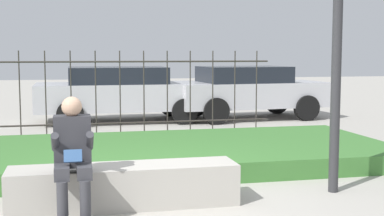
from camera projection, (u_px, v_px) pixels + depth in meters
The scene contains 8 objects.
ground_plane at pixel (158, 204), 6.08m from camera, with size 60.00×60.00×0.00m, color #A8A399.
stone_bench at pixel (125, 188), 5.97m from camera, with size 2.53×0.57×0.46m.
person_seated_reader at pixel (73, 153), 5.49m from camera, with size 0.42×0.73×1.26m.
grass_berm at pixel (134, 155), 8.28m from camera, with size 8.06×3.18×0.28m.
iron_fence at pixel (120, 94), 10.37m from camera, with size 6.06×0.03×1.76m.
car_parked_center at pixel (123, 92), 13.37m from camera, with size 4.34×1.97×1.37m.
car_parked_right at pixel (248, 90), 13.97m from camera, with size 4.09×2.13×1.37m.
street_lamp at pixel (338, 14), 6.40m from camera, with size 0.28×0.28×3.49m.
Camera 1 is at (-0.95, -5.87, 1.71)m, focal length 50.00 mm.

